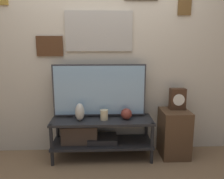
{
  "coord_description": "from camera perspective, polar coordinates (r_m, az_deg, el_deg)",
  "views": [
    {
      "loc": [
        0.01,
        -2.33,
        1.39
      ],
      "look_at": [
        0.12,
        0.25,
        0.88
      ],
      "focal_mm": 35.0,
      "sensor_mm": 36.0,
      "label": 1
    }
  ],
  "objects": [
    {
      "name": "mantel_clock",
      "position": [
        2.88,
        16.73,
        -2.37
      ],
      "size": [
        0.19,
        0.11,
        0.27
      ],
      "color": "#422819",
      "rests_on": "side_table"
    },
    {
      "name": "ground_plane",
      "position": [
        2.71,
        -2.5,
        -19.64
      ],
      "size": [
        12.0,
        12.0,
        0.0
      ],
      "primitive_type": "plane",
      "color": "#846647"
    },
    {
      "name": "media_console",
      "position": [
        2.79,
        -4.62,
        -11.37
      ],
      "size": [
        1.24,
        0.42,
        0.51
      ],
      "color": "#232326",
      "rests_on": "ground_plane"
    },
    {
      "name": "television",
      "position": [
        2.72,
        -3.29,
        -0.23
      ],
      "size": [
        1.15,
        0.05,
        0.67
      ],
      "color": "#333338",
      "rests_on": "media_console"
    },
    {
      "name": "vase_urn_stoneware",
      "position": [
        2.66,
        -8.42,
        -5.84
      ],
      "size": [
        0.11,
        0.14,
        0.21
      ],
      "color": "beige",
      "rests_on": "media_console"
    },
    {
      "name": "side_table",
      "position": [
        2.95,
        15.88,
        -10.86
      ],
      "size": [
        0.34,
        0.39,
        0.6
      ],
      "color": "#513823",
      "rests_on": "ground_plane"
    },
    {
      "name": "candle_jar",
      "position": [
        2.67,
        -2.06,
        -6.64
      ],
      "size": [
        0.09,
        0.09,
        0.13
      ],
      "color": "beige",
      "rests_on": "media_console"
    },
    {
      "name": "vase_round_glass",
      "position": [
        2.7,
        3.79,
        -6.36
      ],
      "size": [
        0.14,
        0.14,
        0.14
      ],
      "color": "brown",
      "rests_on": "media_console"
    },
    {
      "name": "wall_back",
      "position": [
        2.83,
        -2.83,
        10.59
      ],
      "size": [
        6.4,
        0.08,
        2.7
      ],
      "color": "beige",
      "rests_on": "ground_plane"
    }
  ]
}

